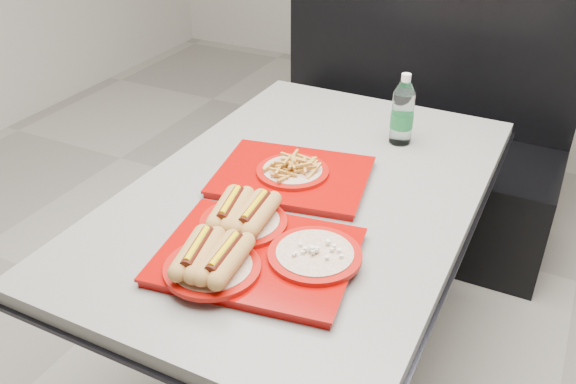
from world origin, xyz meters
The scene contains 6 objects.
ground centered at (0.00, 0.00, 0.00)m, with size 6.00×6.00×0.00m, color #9F9A8F.
diner_table centered at (0.00, 0.00, 0.58)m, with size 0.92×1.42×0.75m.
booth_bench centered at (0.00, 1.09, 0.40)m, with size 1.30×0.57×1.35m.
tray_near centered at (0.02, -0.35, 0.79)m, with size 0.49×0.42×0.10m.
tray_far centered at (-0.05, 0.02, 0.77)m, with size 0.47×0.40×0.08m.
water_bottle centered at (0.15, 0.39, 0.85)m, with size 0.07×0.07×0.23m.
Camera 1 is at (0.61, -1.33, 1.63)m, focal length 38.00 mm.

